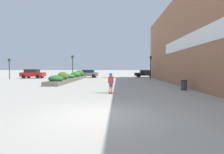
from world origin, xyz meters
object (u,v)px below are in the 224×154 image
Objects in this scene: car_rightmost at (145,73)px; traffic_light_far_left at (9,65)px; car_center_left at (33,74)px; skateboard at (111,92)px; car_leftmost at (197,74)px; skateboarder at (111,81)px; car_center_right at (88,74)px; trash_bin at (184,85)px; traffic_light_right at (151,64)px; traffic_light_left at (73,63)px.

car_rightmost is 1.23× the size of traffic_light_far_left.
car_center_left reaches higher than car_rightmost.
car_leftmost reaches higher than skateboard.
skateboarder is 21.05m from car_center_right.
skateboard is 0.18× the size of car_center_left.
traffic_light_far_left is at bearing 112.30° from car_center_right.
car_center_left is at bearing 101.79° from car_rightmost.
traffic_light_far_left is at bearing 120.38° from skateboard.
car_center_right is 0.97× the size of car_rightmost.
trash_bin is 0.20× the size of car_rightmost.
car_leftmost is 32.49m from traffic_light_far_left.
car_center_left reaches higher than car_leftmost.
traffic_light_right is 22.66m from traffic_light_far_left.
car_leftmost is 9.37m from car_rightmost.
skateboard is 6.17m from trash_bin.
skateboarder is 15.75m from traffic_light_right.
car_center_left is 20.91m from car_rightmost.
car_leftmost is at bearing 35.90° from skateboard.
traffic_light_far_left is (-23.02, -6.90, 1.52)m from car_rightmost.
skateboarder is at bearing -110.61° from traffic_light_right.
car_rightmost is (-9.10, 2.24, -0.01)m from car_leftmost.
car_center_right is at bearing 73.74° from traffic_light_left.
skateboarder is at bearing -100.33° from skateboard.
skateboarder is 6.18m from trash_bin.
car_rightmost reaches higher than skateboard.
trash_bin is 12.88m from traffic_light_right.
car_leftmost is 1.16× the size of car_rightmost.
car_leftmost is 1.25× the size of traffic_light_left.
car_rightmost reaches higher than trash_bin.
car_center_left is 1.10× the size of traffic_light_right.
traffic_light_far_left is at bearing -44.21° from car_center_left.
traffic_light_right is at bearing -2.52° from traffic_light_left.
car_center_left reaches higher than skateboard.
traffic_light_far_left is at bearing 98.25° from car_leftmost.
car_center_right is (-5.15, 20.41, -0.15)m from skateboarder.
traffic_light_right reaches higher than car_center_left.
skateboarder is 0.38× the size of traffic_light_right.
skateboard is 23.27m from car_center_left.
car_center_left is at bearing 141.61° from trash_bin.
traffic_light_right reaches higher than skateboard.
traffic_light_right is at bearing 91.46° from trash_bin.
car_rightmost is (0.06, 20.44, 0.33)m from trash_bin.
skateboarder is 23.16m from car_rightmost.
traffic_light_right reaches higher than skateboarder.
car_center_left reaches higher than skateboarder.
car_rightmost is at bearing 29.78° from traffic_light_left.
car_leftmost is (15.00, 20.16, 0.69)m from skateboard.
car_center_right is 13.02m from traffic_light_far_left.
traffic_light_far_left is at bearing 106.68° from car_rightmost.
skateboard is 25.14m from car_leftmost.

